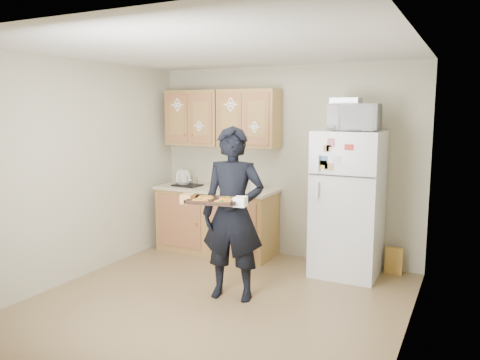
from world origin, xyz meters
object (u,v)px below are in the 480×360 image
object	(u,v)px
refrigerator	(348,204)
dish_rack	(187,181)
person	(233,214)
baking_tray	(214,201)
microwave	(355,117)

from	to	relation	value
refrigerator	dish_rack	size ratio (longest dim) A/B	4.68
dish_rack	refrigerator	bearing A→B (deg)	0.49
refrigerator	person	distance (m)	1.52
person	dish_rack	bearing A→B (deg)	127.00
refrigerator	baking_tray	world-z (taller)	refrigerator
baking_tray	microwave	xyz separation A→B (m)	(0.98, 1.49, 0.79)
person	microwave	distance (m)	1.79
person	dish_rack	world-z (taller)	person
dish_rack	baking_tray	bearing A→B (deg)	-49.50
refrigerator	baking_tray	distance (m)	1.81
refrigerator	dish_rack	world-z (taller)	refrigerator
microwave	dish_rack	world-z (taller)	microwave
baking_tray	dish_rack	distance (m)	2.00
baking_tray	microwave	size ratio (longest dim) A/B	0.87
person	baking_tray	bearing A→B (deg)	-111.75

